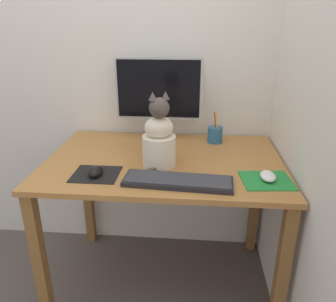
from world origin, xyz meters
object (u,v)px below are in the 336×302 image
(computer_mouse_left, at_px, (95,171))
(cat, at_px, (159,139))
(monitor, at_px, (159,94))
(keyboard, at_px, (178,181))
(pen_cup, at_px, (215,134))
(computer_mouse_right, at_px, (268,176))

(computer_mouse_left, relative_size, cat, 0.28)
(monitor, bearing_deg, keyboard, -75.63)
(monitor, height_order, pen_cup, monitor)
(computer_mouse_left, height_order, pen_cup, pen_cup)
(computer_mouse_right, xyz_separation_m, pen_cup, (-0.20, 0.45, 0.02))
(keyboard, xyz_separation_m, computer_mouse_right, (0.37, 0.06, 0.01))
(computer_mouse_left, distance_m, computer_mouse_right, 0.73)
(monitor, distance_m, computer_mouse_left, 0.59)
(monitor, xyz_separation_m, cat, (0.04, -0.36, -0.13))
(monitor, xyz_separation_m, computer_mouse_right, (0.51, -0.47, -0.23))
(pen_cup, bearing_deg, monitor, 175.29)
(pen_cup, bearing_deg, computer_mouse_right, -66.12)
(keyboard, height_order, computer_mouse_right, computer_mouse_right)
(computer_mouse_right, bearing_deg, pen_cup, 113.88)
(computer_mouse_left, xyz_separation_m, computer_mouse_right, (0.73, 0.02, -0.00))
(computer_mouse_right, distance_m, pen_cup, 0.49)
(computer_mouse_right, height_order, pen_cup, pen_cup)
(monitor, bearing_deg, cat, -83.55)
(keyboard, distance_m, pen_cup, 0.54)
(keyboard, distance_m, cat, 0.23)
(computer_mouse_left, bearing_deg, cat, 27.64)
(monitor, xyz_separation_m, computer_mouse_left, (-0.22, -0.50, -0.23))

